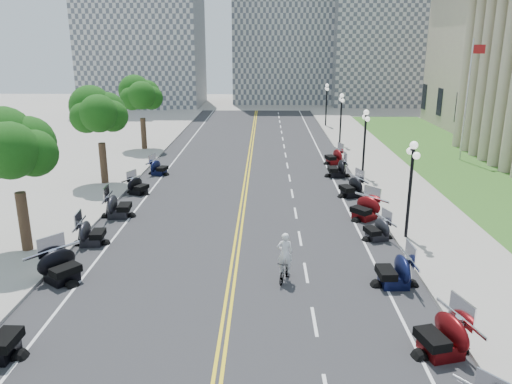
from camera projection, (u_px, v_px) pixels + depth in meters
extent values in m
plane|color=gray|center=(233.00, 272.00, 21.89)|extent=(160.00, 160.00, 0.00)
cube|color=#333335|center=(243.00, 202.00, 31.46)|extent=(16.00, 90.00, 0.01)
cube|color=yellow|center=(241.00, 202.00, 31.46)|extent=(0.12, 90.00, 0.00)
cube|color=yellow|center=(245.00, 202.00, 31.46)|extent=(0.12, 90.00, 0.00)
cube|color=white|center=(345.00, 203.00, 31.34)|extent=(0.12, 90.00, 0.00)
cube|color=white|center=(142.00, 202.00, 31.58)|extent=(0.12, 90.00, 0.00)
cube|color=white|center=(314.00, 321.00, 17.99)|extent=(0.12, 2.00, 0.00)
cube|color=white|center=(306.00, 272.00, 21.82)|extent=(0.12, 2.00, 0.00)
cube|color=white|center=(300.00, 238.00, 25.65)|extent=(0.12, 2.00, 0.00)
cube|color=white|center=(296.00, 213.00, 29.49)|extent=(0.12, 2.00, 0.00)
cube|color=white|center=(292.00, 193.00, 33.32)|extent=(0.12, 2.00, 0.00)
cube|color=white|center=(290.00, 178.00, 37.15)|extent=(0.12, 2.00, 0.00)
cube|color=white|center=(287.00, 165.00, 40.98)|extent=(0.12, 2.00, 0.00)
cube|color=white|center=(286.00, 155.00, 44.82)|extent=(0.12, 2.00, 0.00)
cube|color=white|center=(284.00, 146.00, 48.65)|extent=(0.12, 2.00, 0.00)
cube|color=white|center=(283.00, 139.00, 52.48)|extent=(0.12, 2.00, 0.00)
cube|color=white|center=(282.00, 132.00, 56.31)|extent=(0.12, 2.00, 0.00)
cube|color=white|center=(281.00, 127.00, 60.14)|extent=(0.12, 2.00, 0.00)
cube|color=white|center=(280.00, 122.00, 63.98)|extent=(0.12, 2.00, 0.00)
cube|color=white|center=(279.00, 117.00, 67.81)|extent=(0.12, 2.00, 0.00)
cube|color=white|center=(278.00, 113.00, 71.64)|extent=(0.12, 2.00, 0.00)
cube|color=#9E9991|center=(410.00, 202.00, 31.25)|extent=(5.00, 90.00, 0.15)
cube|color=#9E9991|center=(78.00, 200.00, 31.64)|extent=(5.00, 90.00, 0.15)
cube|color=#356023|center=(472.00, 172.00, 38.79)|extent=(9.00, 60.00, 0.10)
cube|color=gray|center=(142.00, 21.00, 77.91)|extent=(18.00, 14.00, 26.00)
cube|color=gray|center=(282.00, 10.00, 82.67)|extent=(16.00, 12.00, 30.00)
cube|color=gray|center=(393.00, 35.00, 80.60)|extent=(20.00, 14.00, 22.00)
imported|color=#A51414|center=(285.00, 270.00, 20.97)|extent=(0.88, 1.65, 0.96)
imported|color=silver|center=(285.00, 240.00, 20.57)|extent=(0.66, 0.43, 1.81)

